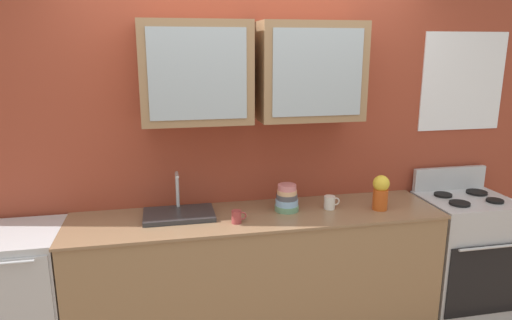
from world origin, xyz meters
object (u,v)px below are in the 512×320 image
bowl_stack (287,199)px  cup_near_sink (237,217)px  dishwasher (13,301)px  stove_range (462,254)px  cup_near_bowls (330,202)px  vase (381,192)px  sink_faucet (179,213)px

bowl_stack → cup_near_sink: bowl_stack is taller
bowl_stack → dishwasher: bowl_stack is taller
stove_range → cup_near_bowls: 1.20m
vase → cup_near_bowls: bearing=165.8°
vase → cup_near_sink: vase is taller
bowl_stack → cup_near_sink: size_ratio=1.91×
stove_range → cup_near_sink: bearing=-176.0°
stove_range → bowl_stack: (-1.40, 0.04, 0.53)m
sink_faucet → dishwasher: bearing=-175.9°
cup_near_bowls → bowl_stack: bearing=174.7°
cup_near_sink → cup_near_bowls: cup_near_bowls is taller
sink_faucet → dishwasher: 1.17m
cup_near_bowls → dishwasher: bearing=-179.6°
vase → cup_near_sink: (-1.02, -0.05, -0.09)m
stove_range → dishwasher: stove_range is taller
dishwasher → cup_near_bowls: bearing=0.4°
bowl_stack → cup_near_sink: (-0.38, -0.16, -0.04)m
cup_near_bowls → dishwasher: size_ratio=0.13×
cup_near_bowls → vase: bearing=-14.2°
stove_range → dishwasher: bearing=-179.9°
sink_faucet → dishwasher: (-1.06, -0.08, -0.48)m
sink_faucet → vase: bearing=-6.0°
stove_range → sink_faucet: (-2.14, 0.07, 0.47)m
stove_range → sink_faucet: size_ratio=2.33×
stove_range → vase: bearing=-174.4°
vase → cup_near_sink: size_ratio=2.51×
vase → sink_faucet: bearing=174.0°
sink_faucet → vase: size_ratio=1.90×
bowl_stack → vase: vase is taller
sink_faucet → vase: (1.38, -0.15, 0.11)m
stove_range → cup_near_sink: size_ratio=11.10×
sink_faucet → cup_near_bowls: bearing=-3.4°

